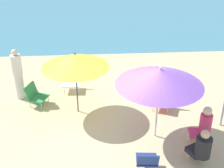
{
  "coord_description": "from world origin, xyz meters",
  "views": [
    {
      "loc": [
        -0.39,
        -6.54,
        4.76
      ],
      "look_at": [
        0.14,
        1.14,
        0.7
      ],
      "focal_mm": 49.45,
      "sensor_mm": 36.0,
      "label": 1
    }
  ],
  "objects": [
    {
      "name": "person_c",
      "position": [
        2.19,
        -0.68,
        0.49
      ],
      "size": [
        0.54,
        0.34,
        0.98
      ],
      "rotation": [
        0.0,
        0.0,
        3.0
      ],
      "color": "#DB3866",
      "rests_on": "ground_plane"
    },
    {
      "name": "ground_plane",
      "position": [
        0.0,
        0.0,
        0.0
      ],
      "size": [
        40.0,
        40.0,
        0.0
      ],
      "primitive_type": "plane",
      "color": "#D3BC8C"
    },
    {
      "name": "sea_water",
      "position": [
        0.0,
        13.1,
        0.0
      ],
      "size": [
        40.0,
        16.0,
        0.01
      ],
      "primitive_type": "cube",
      "color": "teal",
      "rests_on": "ground_plane"
    },
    {
      "name": "umbrella_yellow",
      "position": [
        -0.84,
        0.88,
        1.56
      ],
      "size": [
        1.79,
        1.79,
        1.8
      ],
      "color": "#4C4C51",
      "rests_on": "ground_plane"
    },
    {
      "name": "umbrella_purple",
      "position": [
        1.12,
        -0.38,
        1.65
      ],
      "size": [
        2.04,
        2.04,
        1.91
      ],
      "color": "silver",
      "rests_on": "ground_plane"
    },
    {
      "name": "person_a",
      "position": [
        1.89,
        -1.46,
        0.48
      ],
      "size": [
        0.48,
        0.57,
        0.94
      ],
      "rotation": [
        0.0,
        0.0,
        2.03
      ],
      "color": "black",
      "rests_on": "ground_plane"
    },
    {
      "name": "person_b",
      "position": [
        -2.6,
        1.78,
        0.79
      ],
      "size": [
        0.3,
        0.3,
        1.57
      ],
      "rotation": [
        0.0,
        0.0,
        1.11
      ],
      "color": "silver",
      "rests_on": "ground_plane"
    },
    {
      "name": "beach_chair_a",
      "position": [
        1.57,
        0.91,
        0.35
      ],
      "size": [
        0.69,
        0.68,
        0.63
      ],
      "rotation": [
        0.0,
        0.0,
        -1.98
      ],
      "color": "red",
      "rests_on": "ground_plane"
    },
    {
      "name": "beach_chair_c",
      "position": [
        -1.08,
        2.23,
        0.32
      ],
      "size": [
        0.55,
        0.57,
        0.61
      ],
      "rotation": [
        0.0,
        0.0,
        -1.62
      ],
      "color": "white",
      "rests_on": "ground_plane"
    },
    {
      "name": "beach_chair_b",
      "position": [
        0.69,
        -1.64,
        0.34
      ],
      "size": [
        0.5,
        0.55,
        0.61
      ],
      "rotation": [
        0.0,
        0.0,
        1.48
      ],
      "color": "navy",
      "rests_on": "ground_plane"
    },
    {
      "name": "beach_chair_d",
      "position": [
        -2.08,
        1.36,
        0.32
      ],
      "size": [
        0.69,
        0.68,
        0.62
      ],
      "rotation": [
        0.0,
        0.0,
        -0.37
      ],
      "color": "#33934C",
      "rests_on": "ground_plane"
    }
  ]
}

